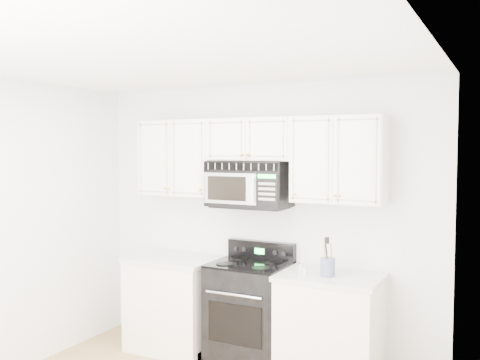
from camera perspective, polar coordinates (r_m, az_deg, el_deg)
The scene contains 9 objects.
room at distance 3.69m, azimuth -9.33°, elevation -7.47°, with size 3.51×3.51×2.61m.
base_cabinet_left at distance 5.49m, azimuth -6.97°, elevation -13.20°, with size 0.86×0.65×0.92m.
base_cabinet_right at distance 4.82m, azimuth 9.61°, elevation -15.62°, with size 0.86×0.65×0.92m.
range at distance 5.10m, azimuth 1.07°, elevation -13.82°, with size 0.69×0.63×1.10m.
upper_cabinets at distance 4.99m, azimuth 1.50°, elevation 2.72°, with size 2.44×0.37×0.75m.
microwave at distance 4.99m, azimuth 0.98°, elevation -0.41°, with size 0.77×0.43×0.42m.
utensil_crock at distance 4.60m, azimuth 9.34°, elevation -9.10°, with size 0.12×0.12×0.33m.
shaker_salt at distance 4.70m, azimuth 6.53°, elevation -9.26°, with size 0.04×0.04×0.09m.
shaker_pepper at distance 4.57m, azimuth 6.95°, elevation -9.61°, with size 0.04×0.04×0.09m.
Camera 1 is at (2.16, -2.91, 2.00)m, focal length 40.00 mm.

